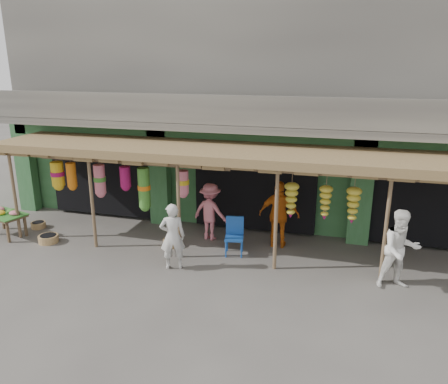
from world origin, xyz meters
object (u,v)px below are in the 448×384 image
(person_vendor, at_px, (279,215))
(person_shopper, at_px, (210,212))
(blue_chair, at_px, (234,234))
(person_front, at_px, (172,237))
(flower_table, at_px, (5,215))
(person_right, at_px, (400,250))

(person_vendor, xyz_separation_m, person_shopper, (-1.98, 0.02, -0.11))
(blue_chair, relative_size, person_front, 0.59)
(flower_table, distance_m, blue_chair, 6.82)
(flower_table, xyz_separation_m, blue_chair, (6.79, 0.60, -0.09))
(flower_table, bearing_deg, person_front, 9.07)
(person_front, bearing_deg, flower_table, -29.15)
(blue_chair, xyz_separation_m, person_shopper, (-0.91, 0.77, 0.27))
(blue_chair, height_order, person_front, person_front)
(flower_table, height_order, blue_chair, blue_chair)
(flower_table, distance_m, person_front, 5.59)
(person_shopper, bearing_deg, person_vendor, -166.87)
(person_shopper, bearing_deg, blue_chair, 153.59)
(person_front, xyz_separation_m, person_shopper, (0.34, 2.03, -0.01))
(person_right, bearing_deg, flower_table, 160.19)
(person_front, relative_size, person_right, 0.91)
(blue_chair, bearing_deg, flower_table, 174.60)
(person_vendor, bearing_deg, blue_chair, 34.16)
(flower_table, distance_m, person_right, 10.82)
(person_shopper, bearing_deg, flower_table, 26.88)
(blue_chair, bearing_deg, person_front, -144.88)
(person_front, distance_m, person_right, 5.28)
(person_shopper, bearing_deg, person_right, 176.28)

